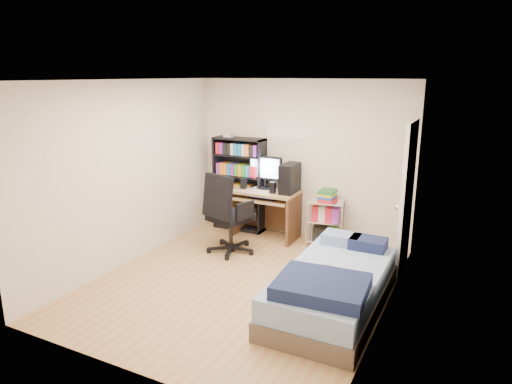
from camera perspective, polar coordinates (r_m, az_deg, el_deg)
The scene contains 7 objects.
room at distance 5.46m, azimuth -1.87°, elevation 0.59°, with size 3.58×4.08×2.58m.
media_shelf at distance 7.61m, azimuth -2.10°, elevation 1.13°, with size 0.88×0.29×1.62m.
computer_desk at distance 7.25m, azimuth 2.07°, elevation -0.36°, with size 1.04×0.60×1.30m.
office_chair at distance 6.71m, azimuth -3.49°, elevation -4.47°, with size 0.89×0.89×1.20m.
wire_cart at distance 6.98m, azimuth 8.73°, elevation -2.21°, with size 0.60×0.47×0.88m.
bed at distance 5.26m, azimuth 9.58°, elevation -11.64°, with size 1.04×2.08×0.59m.
door at distance 6.25m, azimuth 18.34°, elevation -0.71°, with size 0.12×0.80×2.00m.
Camera 1 is at (2.53, -4.65, 2.56)m, focal length 32.00 mm.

